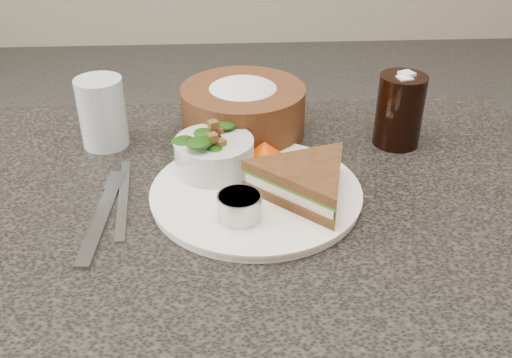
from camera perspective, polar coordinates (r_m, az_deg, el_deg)
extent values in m
cylinder|color=white|center=(0.81, 0.00, -1.43)|extent=(0.30, 0.30, 0.01)
cylinder|color=#A5A6A9|center=(0.74, -1.67, -2.81)|extent=(0.07, 0.07, 0.03)
cone|color=#ED4A00|center=(0.88, 0.87, 2.93)|extent=(0.09, 0.09, 0.03)
cube|color=gray|center=(0.79, -15.30, -3.94)|extent=(0.03, 0.20, 0.01)
cube|color=#A2A5AB|center=(0.83, -13.13, -1.89)|extent=(0.03, 0.21, 0.00)
cylinder|color=silver|center=(0.96, -15.12, 6.43)|extent=(0.08, 0.08, 0.11)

